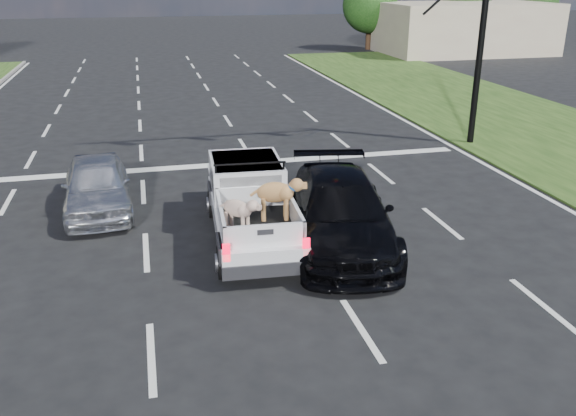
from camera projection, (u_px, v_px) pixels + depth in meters
name	position (u px, v px, depth m)	size (l,w,h in m)	color
ground	(260.00, 343.00, 9.97)	(160.00, 160.00, 0.00)	black
road_markings	(213.00, 204.00, 15.92)	(17.75, 60.00, 0.01)	silver
traffic_signal	(417.00, 4.00, 19.33)	(9.11, 0.31, 7.00)	black
building_right	(465.00, 28.00, 44.91)	(12.00, 7.00, 3.60)	#B5A88A
tree_far_d	(370.00, 5.00, 46.70)	(4.20, 4.20, 5.40)	#332114
tree_far_e	(465.00, 4.00, 48.43)	(4.20, 4.20, 5.40)	#332114
tree_far_f	(531.00, 3.00, 49.73)	(4.20, 4.20, 5.40)	#332114
pickup_truck	(251.00, 203.00, 13.65)	(2.02, 4.82, 1.77)	black
silver_sedan	(97.00, 185.00, 15.29)	(1.61, 3.99, 1.36)	silver
black_coupe	(340.00, 212.00, 13.37)	(2.11, 5.19, 1.51)	black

